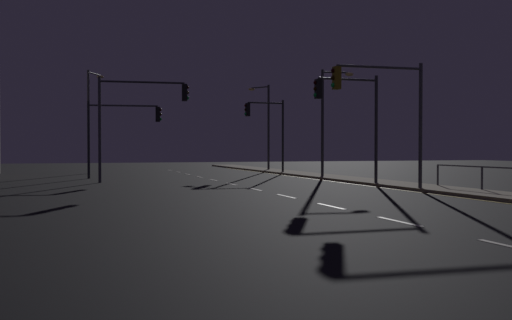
% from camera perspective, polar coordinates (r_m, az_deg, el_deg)
% --- Properties ---
extents(ground_plane, '(112.00, 112.00, 0.00)m').
position_cam_1_polar(ground_plane, '(22.43, 2.60, -3.59)').
color(ground_plane, black).
rests_on(ground_plane, ground).
extents(sidewalk_right, '(2.37, 77.00, 0.14)m').
position_cam_1_polar(sidewalk_right, '(25.99, 18.25, -2.84)').
color(sidewalk_right, gray).
rests_on(sidewalk_right, ground).
extents(lane_markings_center, '(0.14, 50.00, 0.01)m').
position_cam_1_polar(lane_markings_center, '(25.73, -0.12, -2.97)').
color(lane_markings_center, silver).
rests_on(lane_markings_center, ground).
extents(lane_edge_line, '(0.14, 53.00, 0.01)m').
position_cam_1_polar(lane_edge_line, '(29.47, 10.24, -2.47)').
color(lane_edge_line, gold).
rests_on(lane_edge_line, ground).
extents(traffic_light_near_right, '(4.29, 0.44, 5.44)m').
position_cam_1_polar(traffic_light_near_right, '(24.89, 12.67, 6.05)').
color(traffic_light_near_right, '#4C4C51').
rests_on(traffic_light_near_right, sidewalk_right).
extents(traffic_light_far_center, '(4.92, 0.71, 5.78)m').
position_cam_1_polar(traffic_light_far_center, '(31.90, -11.78, 5.18)').
color(traffic_light_far_center, '#4C4C51').
rests_on(traffic_light_far_center, ground).
extents(traffic_light_overhead_east, '(3.07, 0.34, 5.32)m').
position_cam_1_polar(traffic_light_overhead_east, '(41.41, 1.08, 3.89)').
color(traffic_light_overhead_east, '#2D3033').
rests_on(traffic_light_overhead_east, sidewalk_right).
extents(traffic_light_far_right, '(4.54, 0.82, 4.81)m').
position_cam_1_polar(traffic_light_far_right, '(36.46, -13.30, 3.60)').
color(traffic_light_far_right, '#2D3033').
rests_on(traffic_light_far_right, ground).
extents(traffic_light_mid_right, '(3.53, 0.34, 5.41)m').
position_cam_1_polar(traffic_light_mid_right, '(28.60, 9.46, 5.29)').
color(traffic_light_mid_right, '#38383D').
rests_on(traffic_light_mid_right, sidewalk_right).
extents(street_lamp_mid_block, '(1.39, 1.73, 7.02)m').
position_cam_1_polar(street_lamp_mid_block, '(47.20, 0.93, 4.22)').
color(street_lamp_mid_block, '#38383D').
rests_on(street_lamp_mid_block, sidewalk_right).
extents(street_lamp_across_street, '(1.31, 2.08, 7.73)m').
position_cam_1_polar(street_lamp_across_street, '(44.38, -16.33, 4.70)').
color(street_lamp_across_street, '#4C4C51').
rests_on(street_lamp_across_street, ground).
extents(street_lamp_far_end, '(2.11, 0.52, 6.69)m').
position_cam_1_polar(street_lamp_far_end, '(35.97, 7.27, 4.89)').
color(street_lamp_far_end, '#38383D').
rests_on(street_lamp_far_end, sidewalk_right).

